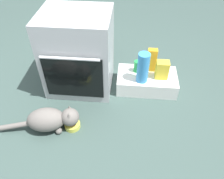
# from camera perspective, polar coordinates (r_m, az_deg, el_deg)

# --- Properties ---
(ground) EXTENTS (8.00, 8.00, 0.00)m
(ground) POSITION_cam_1_polar(r_m,az_deg,el_deg) (2.08, -10.36, -6.23)
(ground) COLOR #384C47
(oven) EXTENTS (0.62, 0.56, 0.77)m
(oven) POSITION_cam_1_polar(r_m,az_deg,el_deg) (2.14, -8.58, 9.26)
(oven) COLOR #B7BABF
(oven) RESTS_ON ground
(pantry_cabinet) EXTENTS (0.59, 0.34, 0.16)m
(pantry_cabinet) POSITION_cam_1_polar(r_m,az_deg,el_deg) (2.28, 8.84, 2.13)
(pantry_cabinet) COLOR white
(pantry_cabinet) RESTS_ON ground
(food_bowl) EXTENTS (0.13, 0.13, 0.08)m
(food_bowl) POSITION_cam_1_polar(r_m,az_deg,el_deg) (1.96, -10.12, -8.85)
(food_bowl) COLOR #D1D14C
(food_bowl) RESTS_ON ground
(cat) EXTENTS (0.66, 0.25, 0.22)m
(cat) POSITION_cam_1_polar(r_m,az_deg,el_deg) (1.93, -15.38, -7.35)
(cat) COLOR slate
(cat) RESTS_ON ground
(water_bottle) EXTENTS (0.11, 0.11, 0.30)m
(water_bottle) POSITION_cam_1_polar(r_m,az_deg,el_deg) (2.07, 7.94, 5.53)
(water_bottle) COLOR #388CD1
(water_bottle) RESTS_ON pantry_cabinet
(juice_carton) EXTENTS (0.09, 0.06, 0.24)m
(juice_carton) POSITION_cam_1_polar(r_m,az_deg,el_deg) (2.24, 10.13, 7.43)
(juice_carton) COLOR orange
(juice_carton) RESTS_ON pantry_cabinet
(snack_bag) EXTENTS (0.12, 0.09, 0.18)m
(snack_bag) POSITION_cam_1_polar(r_m,az_deg,el_deg) (2.18, 12.68, 4.93)
(snack_bag) COLOR yellow
(snack_bag) RESTS_ON pantry_cabinet
(soda_can) EXTENTS (0.07, 0.07, 0.12)m
(soda_can) POSITION_cam_1_polar(r_m,az_deg,el_deg) (2.23, 6.42, 5.92)
(soda_can) COLOR green
(soda_can) RESTS_ON pantry_cabinet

